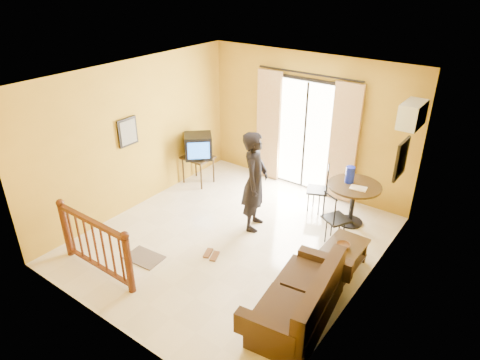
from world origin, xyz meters
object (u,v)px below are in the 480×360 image
Objects in this scene: television at (198,146)px; dining_table at (354,193)px; coffee_table at (341,256)px; standing_person at (255,182)px; sofa at (301,302)px.

dining_table is at bearing -35.30° from television.
television reaches higher than coffee_table.
coffee_table is at bearing -117.99° from standing_person.
dining_table is 0.52× the size of standing_person.
dining_table is at bearing -69.80° from standing_person.
coffee_table is at bearing 82.56° from sofa.
dining_table is 1.80m from standing_person.
sofa is at bearing -80.67° from dining_table.
standing_person is at bearing 171.58° from coffee_table.
television is 0.79× the size of dining_table.
sofa is 1.00× the size of standing_person.
television is 3.32m from dining_table.
coffee_table is 0.54× the size of standing_person.
television reaches higher than sofa.
standing_person reaches higher than coffee_table.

